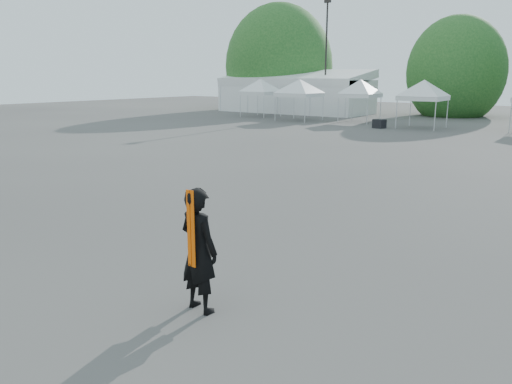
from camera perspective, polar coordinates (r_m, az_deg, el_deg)
The scene contains 11 objects.
ground at distance 10.19m, azimuth 2.16°, elevation -7.45°, with size 120.00×120.00×0.00m, color #474442.
marquee at distance 50.89m, azimuth 4.43°, elevation 11.27°, with size 15.00×6.25×4.23m.
light_pole_west at distance 48.00m, azimuth 8.02°, elevation 15.62°, with size 0.60×0.25×10.30m.
tree_far_w at distance 55.59m, azimuth 2.62°, elevation 14.10°, with size 4.80×4.80×7.30m.
tree_mid_w at distance 49.69m, azimuth 21.85°, elevation 12.62°, with size 4.16×4.16×6.33m.
tent_a at distance 45.46m, azimuth 0.53°, elevation 12.47°, with size 3.97×3.97×3.88m.
tent_b at distance 41.51m, azimuth 5.01°, elevation 12.36°, with size 4.31×4.31×3.88m.
tent_c at distance 40.61m, azimuth 11.88°, elevation 12.11°, with size 3.75×3.75×3.88m.
tent_d at distance 36.93m, azimuth 18.67°, elevation 11.64°, with size 4.04×4.04×3.88m.
man at distance 7.71m, azimuth -6.56°, elevation -6.60°, with size 0.76×0.53×1.97m.
crate_west at distance 36.37m, azimuth 13.91°, elevation 7.58°, with size 0.79×0.62×0.62m, color black.
Camera 1 is at (5.43, -7.84, 3.58)m, focal length 35.00 mm.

